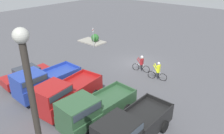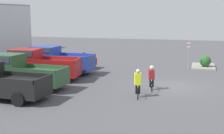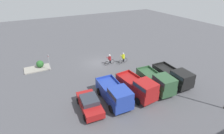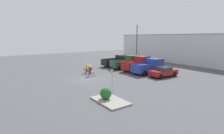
# 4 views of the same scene
# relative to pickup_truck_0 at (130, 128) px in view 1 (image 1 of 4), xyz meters

# --- Properties ---
(ground_plane) EXTENTS (80.00, 80.00, 0.00)m
(ground_plane) POSITION_rel_pickup_truck_0_xyz_m (6.04, -9.95, -1.10)
(ground_plane) COLOR #4C4C51
(pickup_truck_0) EXTENTS (2.43, 5.55, 2.12)m
(pickup_truck_0) POSITION_rel_pickup_truck_0_xyz_m (0.00, 0.00, 0.00)
(pickup_truck_0) COLOR black
(pickup_truck_0) RESTS_ON ground_plane
(pickup_truck_1) EXTENTS (2.46, 5.67, 2.30)m
(pickup_truck_1) POSITION_rel_pickup_truck_0_xyz_m (2.82, 0.13, 0.09)
(pickup_truck_1) COLOR #2D5133
(pickup_truck_1) RESTS_ON ground_plane
(pickup_truck_2) EXTENTS (2.57, 5.40, 2.36)m
(pickup_truck_2) POSITION_rel_pickup_truck_0_xyz_m (5.54, 0.09, 0.11)
(pickup_truck_2) COLOR maroon
(pickup_truck_2) RESTS_ON ground_plane
(pickup_truck_3) EXTENTS (2.44, 5.36, 2.27)m
(pickup_truck_3) POSITION_rel_pickup_truck_0_xyz_m (8.40, -0.04, 0.07)
(pickup_truck_3) COLOR #233D9E
(pickup_truck_3) RESTS_ON ground_plane
(sedan_0) EXTENTS (2.24, 4.34, 1.43)m
(sedan_0) POSITION_rel_pickup_truck_0_xyz_m (11.18, -0.24, -0.37)
(sedan_0) COLOR maroon
(sedan_0) RESTS_ON ground_plane
(cyclist_0) EXTENTS (1.80, 0.54, 1.67)m
(cyclist_0) POSITION_rel_pickup_truck_0_xyz_m (4.73, -8.63, -0.24)
(cyclist_0) COLOR black
(cyclist_0) RESTS_ON ground_plane
(cyclist_1) EXTENTS (1.78, 0.54, 1.76)m
(cyclist_1) POSITION_rel_pickup_truck_0_xyz_m (2.63, -8.10, -0.23)
(cyclist_1) COLOR black
(cyclist_1) RESTS_ON ground_plane
(fire_lane_sign) EXTENTS (0.07, 0.30, 2.58)m
(fire_lane_sign) POSITION_rel_pickup_truck_0_xyz_m (13.22, -10.71, 0.45)
(fire_lane_sign) COLOR #9E9EA3
(fire_lane_sign) RESTS_ON ground_plane
(curb_island) EXTENTS (3.56, 2.12, 0.15)m
(curb_island) POSITION_rel_pickup_truck_0_xyz_m (14.88, -12.09, -1.02)
(curb_island) COLOR gray
(curb_island) RESTS_ON ground_plane
(shrub) EXTENTS (1.04, 1.04, 1.04)m
(shrub) POSITION_rel_pickup_truck_0_xyz_m (14.39, -12.23, -0.43)
(shrub) COLOR #286028
(shrub) RESTS_ON curb_island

